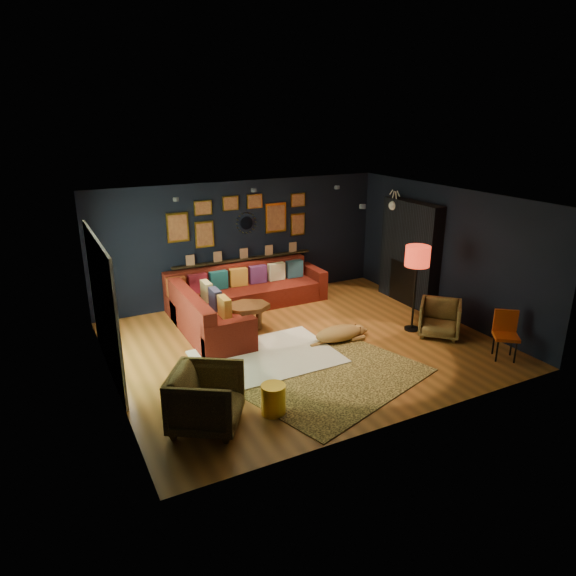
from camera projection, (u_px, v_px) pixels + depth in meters
name	position (u px, v px, depth m)	size (l,w,h in m)	color
floor	(303.00, 344.00, 9.22)	(6.50, 6.50, 0.00)	#9A5B25
room_walls	(303.00, 259.00, 8.70)	(6.50, 6.50, 6.50)	black
sectional	(233.00, 302.00, 10.37)	(3.41, 2.69, 0.86)	maroon
ledge	(244.00, 259.00, 11.18)	(3.20, 0.12, 0.04)	black
gallery_wall	(241.00, 218.00, 10.91)	(3.15, 0.04, 1.02)	yellow
sunburst_mirror	(246.00, 223.00, 11.00)	(0.47, 0.16, 0.47)	silver
fireplace	(409.00, 257.00, 10.98)	(0.31, 1.60, 2.20)	black
deer_head	(399.00, 205.00, 11.09)	(0.50, 0.28, 0.45)	white
sliding_door	(104.00, 306.00, 7.98)	(0.06, 2.80, 2.20)	white
ceiling_spots	(282.00, 195.00, 9.06)	(3.30, 2.50, 0.06)	black
shag_rug	(267.00, 357.00, 8.70)	(2.32, 1.69, 0.03)	silver
leopard_rug	(335.00, 378.00, 8.02)	(2.80, 2.00, 0.02)	tan
coffee_table	(247.00, 309.00, 9.77)	(1.01, 0.83, 0.45)	brown
pouf	(219.00, 319.00, 9.78)	(0.58, 0.58, 0.38)	maroon
armchair_left	(206.00, 396.00, 6.67)	(0.87, 0.82, 0.90)	#A98740
armchair_right	(440.00, 317.00, 9.48)	(0.71, 0.67, 0.73)	#A98740
gold_stool	(273.00, 399.00, 7.04)	(0.34, 0.34, 0.43)	yellow
orange_chair	(506.00, 331.00, 8.59)	(0.54, 0.54, 0.82)	black
floor_lamp	(417.00, 260.00, 9.38)	(0.45, 0.45, 1.65)	black
dog	(339.00, 331.00, 9.26)	(1.24, 0.61, 0.39)	#9F703B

